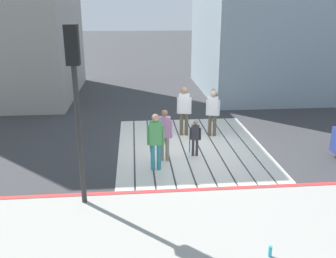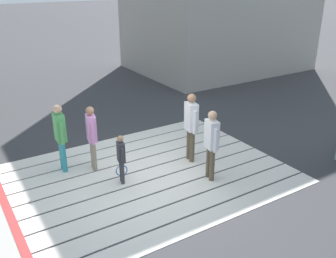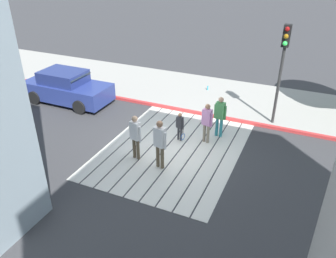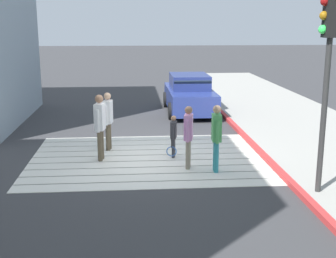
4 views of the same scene
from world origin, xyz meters
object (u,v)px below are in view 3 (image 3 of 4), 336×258
(water_bottle, at_px, (208,88))
(pedestrian_adult_trailing, at_px, (160,141))
(pedestrian_adult_side, at_px, (220,114))
(traffic_light_corner, at_px, (283,56))
(pedestrian_teen_behind, at_px, (135,134))
(car_parked_near_curb, at_px, (67,88))
(pedestrian_child_with_racket, at_px, (180,125))
(pedestrian_adult_lead, at_px, (207,121))

(water_bottle, bearing_deg, pedestrian_adult_trailing, 5.18)
(pedestrian_adult_side, bearing_deg, water_bottle, -156.44)
(traffic_light_corner, xyz_separation_m, pedestrian_teen_behind, (4.68, -4.09, -2.04))
(car_parked_near_curb, bearing_deg, pedestrian_child_with_racket, 78.93)
(traffic_light_corner, height_order, water_bottle, traffic_light_corner)
(pedestrian_adult_trailing, bearing_deg, car_parked_near_curb, -116.46)
(pedestrian_adult_trailing, xyz_separation_m, pedestrian_adult_side, (-2.96, 1.22, -0.06))
(water_bottle, relative_size, pedestrian_adult_lead, 0.13)
(pedestrian_teen_behind, bearing_deg, car_parked_near_curb, -119.28)
(traffic_light_corner, distance_m, pedestrian_adult_side, 3.33)
(pedestrian_teen_behind, height_order, pedestrian_child_with_racket, pedestrian_teen_behind)
(pedestrian_adult_trailing, height_order, pedestrian_teen_behind, pedestrian_adult_trailing)
(pedestrian_adult_lead, xyz_separation_m, pedestrian_child_with_racket, (0.29, -0.99, -0.29))
(traffic_light_corner, height_order, pedestrian_adult_side, traffic_light_corner)
(pedestrian_adult_side, bearing_deg, pedestrian_adult_trailing, -22.48)
(car_parked_near_curb, relative_size, traffic_light_corner, 1.01)
(pedestrian_adult_side, height_order, pedestrian_teen_behind, pedestrian_adult_side)
(pedestrian_adult_lead, bearing_deg, traffic_light_corner, 139.88)
(traffic_light_corner, distance_m, pedestrian_adult_trailing, 6.06)
(water_bottle, height_order, pedestrian_adult_lead, pedestrian_adult_lead)
(traffic_light_corner, bearing_deg, pedestrian_adult_trailing, -32.28)
(water_bottle, height_order, pedestrian_teen_behind, pedestrian_teen_behind)
(car_parked_near_curb, xyz_separation_m, pedestrian_adult_side, (0.31, 7.79, 0.26))
(car_parked_near_curb, height_order, traffic_light_corner, traffic_light_corner)
(traffic_light_corner, relative_size, pedestrian_child_with_racket, 3.54)
(pedestrian_adult_side, bearing_deg, pedestrian_teen_behind, -38.87)
(pedestrian_teen_behind, bearing_deg, pedestrian_child_with_racket, 152.66)
(pedestrian_adult_trailing, relative_size, pedestrian_adult_side, 1.06)
(pedestrian_teen_behind, bearing_deg, pedestrian_adult_side, 141.13)
(traffic_light_corner, distance_m, pedestrian_child_with_racket, 4.86)
(car_parked_near_curb, relative_size, pedestrian_adult_side, 2.51)
(car_parked_near_curb, relative_size, pedestrian_adult_lead, 2.63)
(pedestrian_adult_lead, bearing_deg, car_parked_near_curb, -97.45)
(traffic_light_corner, height_order, pedestrian_adult_trailing, traffic_light_corner)
(water_bottle, relative_size, pedestrian_adult_side, 0.13)
(pedestrian_adult_side, distance_m, pedestrian_teen_behind, 3.59)
(traffic_light_corner, xyz_separation_m, pedestrian_child_with_racket, (2.85, -3.14, -2.37))
(traffic_light_corner, distance_m, pedestrian_teen_behind, 6.54)
(water_bottle, bearing_deg, pedestrian_teen_behind, -2.97)
(water_bottle, distance_m, pedestrian_child_with_racket, 5.32)
(pedestrian_adult_lead, height_order, pedestrian_adult_trailing, pedestrian_adult_trailing)
(pedestrian_adult_lead, distance_m, pedestrian_teen_behind, 2.88)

